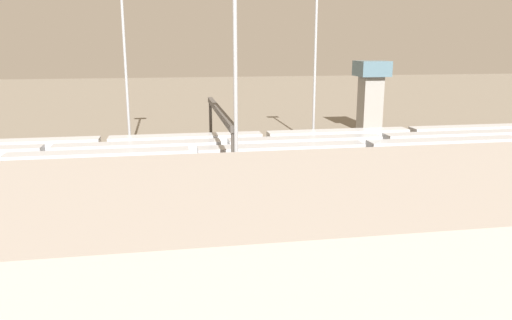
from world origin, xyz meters
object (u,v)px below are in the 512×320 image
object	(u,v)px
train_on_track_1	(187,147)
light_mast_0	(316,45)
maintenance_shed	(301,252)
train_on_track_2	(224,153)
train_on_track_3	(193,162)
light_mast_1	(235,53)
control_tower	(371,91)
train_on_track_5	(358,174)
light_mast_2	(124,36)
signal_gantry	(219,117)

from	to	relation	value
train_on_track_1	light_mast_0	xyz separation A→B (m)	(-22.62, -8.80, 15.17)
light_mast_0	maintenance_shed	distance (m)	59.57
train_on_track_2	maintenance_shed	xyz separation A→B (m)	(-0.13, 41.83, 2.62)
train_on_track_3	light_mast_1	distance (m)	19.65
control_tower	maintenance_shed	bearing A→B (deg)	64.11
train_on_track_2	light_mast_0	world-z (taller)	light_mast_0
train_on_track_3	train_on_track_5	distance (m)	21.65
train_on_track_5	control_tower	distance (m)	43.62
train_on_track_1	control_tower	world-z (taller)	control_tower
train_on_track_2	light_mast_0	xyz separation A→B (m)	(-17.39, -13.80, 15.15)
light_mast_0	train_on_track_2	bearing A→B (deg)	38.42
train_on_track_2	light_mast_0	bearing A→B (deg)	-141.58
maintenance_shed	control_tower	distance (m)	73.65
train_on_track_3	train_on_track_5	world-z (taller)	train_on_track_5
train_on_track_2	maintenance_shed	size ratio (longest dim) A/B	1.87
light_mast_0	train_on_track_1	bearing A→B (deg)	21.26
train_on_track_5	light_mast_1	distance (m)	21.05
train_on_track_5	train_on_track_1	bearing A→B (deg)	-45.43
light_mast_2	train_on_track_1	bearing A→B (deg)	137.17
train_on_track_2	train_on_track_5	xyz separation A→B (m)	(-14.48, 15.00, 0.07)
light_mast_1	control_tower	bearing A→B (deg)	-128.04
train_on_track_3	signal_gantry	xyz separation A→B (m)	(-3.83, -2.50, 5.53)
train_on_track_3	signal_gantry	world-z (taller)	signal_gantry
control_tower	light_mast_2	bearing A→B (deg)	13.29
train_on_track_5	train_on_track_3	bearing A→B (deg)	-27.52
train_on_track_1	maintenance_shed	bearing A→B (deg)	96.52
train_on_track_1	light_mast_2	xyz separation A→B (m)	(9.03, -8.37, 16.64)
light_mast_0	light_mast_1	distance (m)	36.32
train_on_track_5	light_mast_0	distance (m)	32.64
train_on_track_2	signal_gantry	distance (m)	6.15
signal_gantry	control_tower	xyz separation A→B (m)	(-33.14, -26.86, 0.67)
light_mast_2	signal_gantry	bearing A→B (deg)	130.08
light_mast_1	train_on_track_2	bearing A→B (deg)	-92.14
control_tower	train_on_track_3	bearing A→B (deg)	38.45
train_on_track_2	train_on_track_1	bearing A→B (deg)	-43.75
train_on_track_2	light_mast_2	distance (m)	25.65
train_on_track_2	maintenance_shed	distance (m)	41.91
train_on_track_1	train_on_track_3	xyz separation A→B (m)	(-0.50, 10.00, 0.03)
train_on_track_5	control_tower	world-z (taller)	control_tower
light_mast_1	signal_gantry	distance (m)	17.62
train_on_track_2	light_mast_1	world-z (taller)	light_mast_1
train_on_track_2	train_on_track_5	world-z (taller)	train_on_track_5
train_on_track_2	signal_gantry	world-z (taller)	signal_gantry
light_mast_0	signal_gantry	bearing A→B (deg)	41.71
train_on_track_3	train_on_track_5	bearing A→B (deg)	152.48
light_mast_0	light_mast_2	xyz separation A→B (m)	(31.64, 0.43, 1.47)
light_mast_2	light_mast_1	bearing A→B (deg)	113.62
train_on_track_2	signal_gantry	size ratio (longest dim) A/B	3.19
train_on_track_2	light_mast_1	distance (m)	22.86
train_on_track_3	signal_gantry	size ratio (longest dim) A/B	3.19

